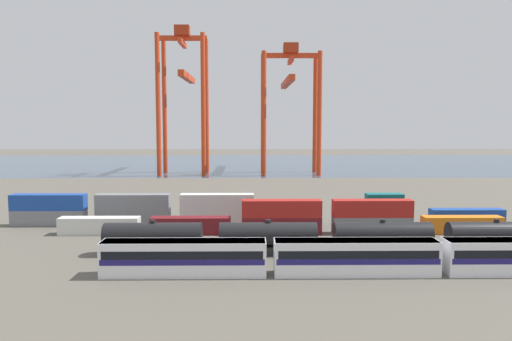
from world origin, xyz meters
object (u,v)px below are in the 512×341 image
at_px(shipping_container_2, 282,225).
at_px(shipping_container_7, 49,218).
at_px(passenger_train, 356,256).
at_px(shipping_container_13, 301,217).
at_px(freight_tank_row, 382,237).
at_px(gantry_crane_west, 184,87).
at_px(gantry_crane_central, 290,94).

relative_size(shipping_container_2, shipping_container_7, 1.00).
height_order(passenger_train, shipping_container_7, passenger_train).
bearing_deg(passenger_train, shipping_container_7, 148.64).
xyz_separation_m(passenger_train, shipping_container_2, (-6.95, 20.80, -0.84)).
relative_size(passenger_train, shipping_container_13, 9.34).
bearing_deg(freight_tank_row, shipping_container_2, 135.77).
bearing_deg(passenger_train, freight_tank_row, 58.92).
relative_size(passenger_train, freight_tank_row, 0.79).
relative_size(shipping_container_2, gantry_crane_west, 0.25).
xyz_separation_m(freight_tank_row, shipping_container_2, (-12.28, 11.95, -0.84)).
height_order(freight_tank_row, gantry_crane_central, gantry_crane_central).
bearing_deg(passenger_train, gantry_crane_central, 89.15).
height_order(shipping_container_2, shipping_container_7, same).
bearing_deg(freight_tank_row, passenger_train, -121.08).
distance_m(shipping_container_2, gantry_crane_west, 100.91).
bearing_deg(shipping_container_2, shipping_container_7, 170.15).
relative_size(freight_tank_row, shipping_container_13, 11.85).
bearing_deg(passenger_train, gantry_crane_west, 106.48).
bearing_deg(shipping_container_7, shipping_container_13, 0.00).
bearing_deg(shipping_container_13, gantry_crane_west, 109.34).
xyz_separation_m(freight_tank_row, gantry_crane_west, (-39.10, 105.27, 26.64)).
relative_size(shipping_container_7, gantry_crane_west, 0.25).
bearing_deg(passenger_train, shipping_container_2, 108.47).
xyz_separation_m(shipping_container_13, gantry_crane_central, (5.04, 88.16, 25.33)).
bearing_deg(shipping_container_2, gantry_crane_central, 84.78).
xyz_separation_m(shipping_container_2, gantry_crane_central, (8.66, 94.75, 25.33)).
distance_m(passenger_train, gantry_crane_central, 118.13).
distance_m(gantry_crane_west, gantry_crane_central, 35.57).
xyz_separation_m(shipping_container_2, shipping_container_13, (3.62, 6.60, 0.00)).
distance_m(passenger_train, freight_tank_row, 10.33).
bearing_deg(shipping_container_13, passenger_train, -83.07).
height_order(passenger_train, freight_tank_row, freight_tank_row).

